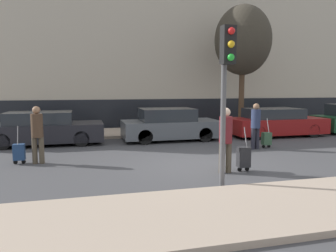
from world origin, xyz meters
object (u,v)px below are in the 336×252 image
(traffic_light, at_px, (226,74))
(trolley_center, at_px, (244,157))
(pedestrian_left, at_px, (37,131))
(trolley_right, at_px, (266,139))
(parked_car_1, at_px, (170,125))
(trolley_left, at_px, (19,152))
(pedestrian_center, at_px, (226,136))
(parked_car_0, at_px, (44,129))
(parked_car_2, at_px, (275,123))
(bare_tree_near_crossing, at_px, (243,41))
(pedestrian_right, at_px, (256,123))

(traffic_light, bearing_deg, trolley_center, 48.42)
(pedestrian_left, bearing_deg, trolley_right, 13.40)
(parked_car_1, relative_size, pedestrian_left, 2.40)
(trolley_right, bearing_deg, trolley_left, -176.71)
(pedestrian_center, bearing_deg, parked_car_1, -92.17)
(parked_car_0, height_order, trolley_center, parked_car_0)
(parked_car_0, distance_m, pedestrian_center, 7.77)
(parked_car_2, height_order, trolley_left, parked_car_2)
(trolley_left, bearing_deg, pedestrian_center, -24.30)
(trolley_center, distance_m, bare_tree_near_crossing, 9.64)
(trolley_center, relative_size, traffic_light, 0.34)
(trolley_left, bearing_deg, pedestrian_right, 2.68)
(pedestrian_left, xyz_separation_m, pedestrian_right, (7.42, 0.46, -0.02))
(parked_car_1, bearing_deg, trolley_left, -149.68)
(parked_car_2, xyz_separation_m, pedestrian_center, (-5.06, -5.59, 0.37))
(parked_car_1, height_order, trolley_left, parked_car_1)
(trolley_left, distance_m, trolley_center, 6.51)
(pedestrian_left, height_order, traffic_light, traffic_light)
(pedestrian_center, height_order, bare_tree_near_crossing, bare_tree_near_crossing)
(trolley_left, bearing_deg, parked_car_0, 84.19)
(parked_car_2, bearing_deg, parked_car_0, 178.80)
(bare_tree_near_crossing, bearing_deg, parked_car_1, -154.61)
(parked_car_0, height_order, pedestrian_center, pedestrian_center)
(parked_car_0, relative_size, traffic_light, 1.27)
(parked_car_1, relative_size, trolley_right, 3.65)
(bare_tree_near_crossing, bearing_deg, pedestrian_center, -119.52)
(trolley_right, xyz_separation_m, bare_tree_near_crossing, (1.38, 4.80, 4.29))
(traffic_light, bearing_deg, pedestrian_right, 53.21)
(pedestrian_center, relative_size, traffic_light, 0.49)
(trolley_right, bearing_deg, parked_car_2, 52.09)
(parked_car_0, xyz_separation_m, trolley_right, (8.17, -2.84, -0.27))
(trolley_right, bearing_deg, traffic_light, -130.51)
(parked_car_0, distance_m, trolley_center, 8.12)
(traffic_light, bearing_deg, parked_car_1, 85.27)
(trolley_right, height_order, bare_tree_near_crossing, bare_tree_near_crossing)
(parked_car_0, distance_m, traffic_light, 8.63)
(pedestrian_center, xyz_separation_m, trolley_center, (0.55, 0.02, -0.59))
(parked_car_0, distance_m, trolley_left, 3.35)
(trolley_right, relative_size, traffic_light, 0.32)
(traffic_light, bearing_deg, trolley_left, 142.44)
(parked_car_1, bearing_deg, trolley_center, -84.13)
(pedestrian_left, height_order, trolley_right, pedestrian_left)
(pedestrian_right, distance_m, traffic_light, 5.39)
(trolley_left, distance_m, bare_tree_near_crossing, 12.00)
(pedestrian_left, relative_size, trolley_right, 1.52)
(pedestrian_right, distance_m, bare_tree_near_crossing, 6.44)
(parked_car_0, bearing_deg, bare_tree_near_crossing, 11.64)
(trolley_center, relative_size, trolley_right, 1.07)
(parked_car_2, distance_m, pedestrian_left, 10.51)
(pedestrian_right, bearing_deg, parked_car_0, -33.27)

